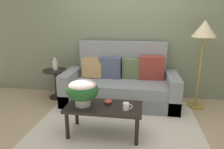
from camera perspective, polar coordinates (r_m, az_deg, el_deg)
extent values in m
plane|color=tan|center=(3.22, 1.57, -13.85)|extent=(14.00, 14.00, 0.00)
cube|color=slate|center=(4.14, 4.21, 14.29)|extent=(6.40, 0.12, 2.97)
cube|color=beige|center=(3.30, 1.80, -12.93)|extent=(2.43, 1.90, 0.01)
cube|color=slate|center=(3.90, 2.17, -6.34)|extent=(2.10, 0.87, 0.24)
cube|color=gray|center=(3.80, 2.16, -3.40)|extent=(1.68, 0.78, 0.20)
cube|color=gray|center=(4.07, 2.84, 2.79)|extent=(1.68, 0.16, 0.91)
cube|color=gray|center=(4.05, -11.21, -3.12)|extent=(0.21, 0.87, 0.60)
cube|color=gray|center=(3.85, 16.32, -4.46)|extent=(0.21, 0.87, 0.60)
cube|color=#4C5670|center=(3.95, -0.45, 1.93)|extent=(0.42, 0.21, 0.41)
cube|color=#93382D|center=(3.90, 10.87, 1.78)|extent=(0.46, 0.22, 0.46)
cube|color=tan|center=(4.03, -5.50, 1.93)|extent=(0.39, 0.22, 0.40)
cube|color=#607047|center=(3.93, 5.73, 1.58)|extent=(0.40, 0.19, 0.39)
cylinder|color=black|center=(2.87, -12.29, -13.72)|extent=(0.05, 0.05, 0.39)
cylinder|color=black|center=(2.70, 6.86, -15.42)|extent=(0.05, 0.05, 0.39)
cylinder|color=black|center=(3.19, -9.75, -10.34)|extent=(0.05, 0.05, 0.39)
cylinder|color=black|center=(3.05, 7.16, -11.59)|extent=(0.05, 0.05, 0.39)
cube|color=black|center=(2.82, -2.27, -9.00)|extent=(1.03, 0.51, 0.03)
cylinder|color=black|center=(4.36, -14.91, -5.97)|extent=(0.31, 0.31, 0.03)
cylinder|color=black|center=(4.27, -15.17, -2.56)|extent=(0.06, 0.06, 0.52)
cylinder|color=black|center=(4.19, -15.44, 1.03)|extent=(0.48, 0.48, 0.03)
cylinder|color=olive|center=(4.11, 22.07, -7.96)|extent=(0.30, 0.30, 0.03)
cylinder|color=olive|center=(3.91, 23.02, 0.52)|extent=(0.03, 0.03, 1.23)
cone|color=beige|center=(3.80, 24.25, 11.52)|extent=(0.40, 0.40, 0.28)
cylinder|color=#B7B2A8|center=(2.83, -8.04, -7.27)|extent=(0.21, 0.21, 0.13)
ellipsoid|color=#1E5123|center=(2.77, -8.16, -4.37)|extent=(0.43, 0.43, 0.27)
ellipsoid|color=beige|center=(2.75, -8.22, -3.05)|extent=(0.37, 0.37, 0.15)
cylinder|color=white|center=(2.69, 3.90, -8.79)|extent=(0.08, 0.08, 0.10)
torus|color=white|center=(2.68, 5.05, -8.85)|extent=(0.07, 0.01, 0.07)
cylinder|color=#B2382D|center=(2.87, -1.10, -7.89)|extent=(0.05, 0.05, 0.02)
ellipsoid|color=#B2382D|center=(2.86, -1.10, -7.42)|extent=(0.12, 0.12, 0.05)
cylinder|color=silver|center=(4.19, -15.47, 2.51)|extent=(0.09, 0.09, 0.18)
cylinder|color=silver|center=(4.16, -15.60, 4.15)|extent=(0.04, 0.04, 0.06)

